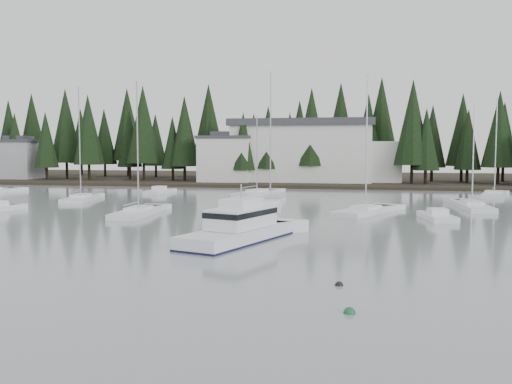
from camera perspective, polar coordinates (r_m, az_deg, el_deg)
ground at (r=20.41m, az=-9.00°, el=-13.66°), size 260.00×260.00×0.00m
far_shore_land at (r=115.55m, az=7.99°, el=1.21°), size 240.00×54.00×1.00m
conifer_treeline at (r=104.59m, az=7.63°, el=0.89°), size 200.00×22.00×20.00m
house_west at (r=100.31m, az=-2.94°, el=3.43°), size 9.54×7.42×8.75m
house_far_west at (r=119.61m, az=-22.61°, el=3.14°), size 8.48×7.42×8.25m
harbor_inn at (r=100.99m, az=5.85°, el=4.06°), size 29.50×11.50×10.90m
cabin_cruiser_center at (r=38.74m, az=-1.75°, el=-3.97°), size 6.36×10.96×4.50m
sailboat_1 at (r=55.45m, az=-11.65°, el=-2.16°), size 3.11×9.59×13.13m
sailboat_3 at (r=72.19m, az=-17.10°, el=-0.75°), size 4.61×9.05×14.29m
sailboat_4 at (r=61.10m, az=1.45°, el=-1.47°), size 3.89×10.82×15.01m
sailboat_5 at (r=77.44m, az=0.10°, el=-0.25°), size 5.20×10.66×11.25m
sailboat_6 at (r=56.43m, az=10.90°, el=-2.03°), size 6.50×9.59×14.07m
sailboat_7 at (r=81.00m, az=22.72°, el=-0.37°), size 4.72×8.49×13.35m
sailboat_11 at (r=64.37m, az=20.77°, el=-1.48°), size 3.24×10.53×11.32m
runabout_1 at (r=52.92m, az=17.70°, el=-2.52°), size 3.14×5.54×1.42m
runabout_3 at (r=81.27m, az=-9.64°, el=-0.04°), size 2.90×5.80×1.42m
mooring_buoy_green at (r=22.61m, az=9.32°, el=-11.87°), size 0.48×0.48×0.48m
mooring_buoy_dark at (r=26.87m, az=8.30°, el=-9.24°), size 0.39×0.39×0.39m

